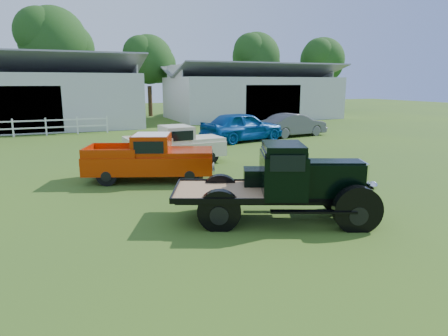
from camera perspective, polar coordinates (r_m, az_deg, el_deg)
name	(u,v)px	position (r m, az deg, el deg)	size (l,w,h in m)	color
ground	(234,215)	(11.00, 1.46, -6.66)	(120.00, 120.00, 0.00)	#3A5921
shed_left	(17,92)	(35.61, -27.49, 9.62)	(18.80, 10.20, 5.60)	#BABABA
shed_right	(252,92)	(40.82, 3.98, 10.81)	(16.80, 9.20, 5.20)	#BABABA
tree_b	(55,59)	(43.55, -23.03, 14.13)	(6.90, 6.90, 11.50)	#1D480E
tree_c	(149,73)	(43.50, -10.66, 13.22)	(5.40, 5.40, 9.00)	#1D480E
tree_d	(256,70)	(48.89, 4.56, 13.84)	(6.00, 6.00, 10.00)	#1D480E
tree_e	(322,72)	(51.38, 13.79, 13.17)	(5.70, 5.70, 9.50)	#1D480E
vintage_flatbed	(278,182)	(10.44, 7.79, -2.01)	(5.11, 2.03, 2.03)	black
red_pickup	(150,157)	(14.82, -10.57, 1.53)	(4.75, 1.83, 1.73)	#B22906
white_pickup	(175,145)	(17.74, -7.04, 3.24)	(4.49, 1.74, 1.65)	beige
misc_car_blue	(242,126)	(24.48, 2.64, 5.94)	(2.13, 5.28, 1.80)	#0A4491
misc_car_grey	(294,125)	(27.21, 9.99, 6.09)	(1.60, 4.57, 1.51)	#545457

